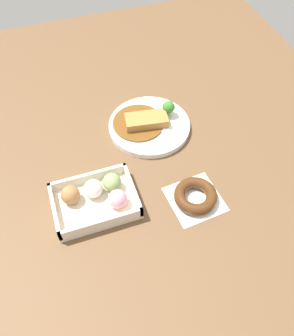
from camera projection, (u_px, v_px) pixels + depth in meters
The scene contains 4 objects.
ground_plane at pixel (107, 171), 0.94m from camera, with size 1.60×1.60×0.00m, color brown.
curry_plate at pixel (149, 124), 1.03m from camera, with size 0.24×0.24×0.07m.
donut_box at pixel (97, 197), 0.86m from camera, with size 0.20×0.15×0.06m.
chocolate_ring_donut at pixel (195, 196), 0.88m from camera, with size 0.14×0.14×0.03m.
Camera 1 is at (0.08, 0.57, 0.75)m, focal length 37.20 mm.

